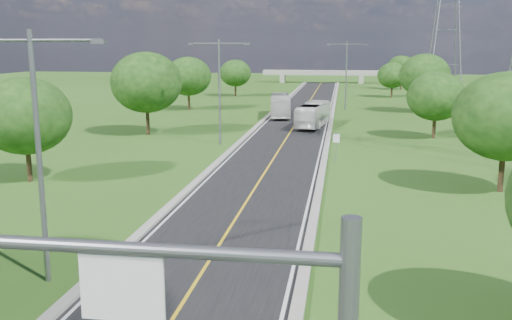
{
  "coord_description": "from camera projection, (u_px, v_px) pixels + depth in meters",
  "views": [
    {
      "loc": [
        5.64,
        -8.24,
        9.4
      ],
      "look_at": [
        0.84,
        23.22,
        3.0
      ],
      "focal_mm": 40.0,
      "sensor_mm": 36.0,
      "label": 1
    }
  ],
  "objects": [
    {
      "name": "ground",
      "position": [
        295.0,
        125.0,
        68.82
      ],
      "size": [
        260.0,
        260.0,
        0.0
      ],
      "primitive_type": "plane",
      "color": "#2A4E15",
      "rests_on": "ground"
    },
    {
      "name": "road",
      "position": [
        299.0,
        118.0,
        74.63
      ],
      "size": [
        8.0,
        150.0,
        0.06
      ],
      "primitive_type": "cube",
      "color": "black",
      "rests_on": "ground"
    },
    {
      "name": "curb_left",
      "position": [
        267.0,
        117.0,
        75.24
      ],
      "size": [
        0.5,
        150.0,
        0.22
      ],
      "primitive_type": "cube",
      "color": "gray",
      "rests_on": "ground"
    },
    {
      "name": "curb_right",
      "position": [
        332.0,
        118.0,
        73.98
      ],
      "size": [
        0.5,
        150.0,
        0.22
      ],
      "primitive_type": "cube",
      "color": "gray",
      "rests_on": "ground"
    },
    {
      "name": "speed_limit_sign",
      "position": [
        336.0,
        143.0,
        46.4
      ],
      "size": [
        0.55,
        0.09,
        2.4
      ],
      "color": "slate",
      "rests_on": "ground"
    },
    {
      "name": "overpass",
      "position": [
        322.0,
        73.0,
        145.87
      ],
      "size": [
        30.0,
        3.0,
        3.2
      ],
      "color": "gray",
      "rests_on": "ground"
    },
    {
      "name": "streetlight_near_left",
      "position": [
        38.0,
        137.0,
        22.01
      ],
      "size": [
        5.9,
        0.25,
        10.0
      ],
      "color": "slate",
      "rests_on": "ground"
    },
    {
      "name": "streetlight_mid_left",
      "position": [
        219.0,
        83.0,
        54.0
      ],
      "size": [
        5.9,
        0.25,
        10.0
      ],
      "color": "slate",
      "rests_on": "ground"
    },
    {
      "name": "streetlight_far_right",
      "position": [
        346.0,
        69.0,
        84.2
      ],
      "size": [
        5.9,
        0.25,
        10.0
      ],
      "color": "slate",
      "rests_on": "ground"
    },
    {
      "name": "power_tower_far",
      "position": [
        447.0,
        22.0,
        115.51
      ],
      "size": [
        9.0,
        6.4,
        28.0
      ],
      "color": "slate",
      "rests_on": "ground"
    },
    {
      "name": "tree_lb",
      "position": [
        25.0,
        116.0,
        39.26
      ],
      "size": [
        6.3,
        6.3,
        7.33
      ],
      "color": "black",
      "rests_on": "ground"
    },
    {
      "name": "tree_lc",
      "position": [
        146.0,
        82.0,
        60.25
      ],
      "size": [
        7.56,
        7.56,
        8.79
      ],
      "color": "black",
      "rests_on": "ground"
    },
    {
      "name": "tree_ld",
      "position": [
        188.0,
        76.0,
        83.92
      ],
      "size": [
        6.72,
        6.72,
        7.82
      ],
      "color": "black",
      "rests_on": "ground"
    },
    {
      "name": "tree_le",
      "position": [
        235.0,
        73.0,
        106.94
      ],
      "size": [
        5.88,
        5.88,
        6.84
      ],
      "color": "black",
      "rests_on": "ground"
    },
    {
      "name": "tree_rb",
      "position": [
        506.0,
        116.0,
        36.4
      ],
      "size": [
        6.72,
        6.72,
        7.82
      ],
      "color": "black",
      "rests_on": "ground"
    },
    {
      "name": "tree_rc",
      "position": [
        436.0,
        96.0,
        57.99
      ],
      "size": [
        5.88,
        5.88,
        6.84
      ],
      "color": "black",
      "rests_on": "ground"
    },
    {
      "name": "tree_rd",
      "position": [
        425.0,
        75.0,
        80.77
      ],
      "size": [
        7.14,
        7.14,
        8.3
      ],
      "color": "black",
      "rests_on": "ground"
    },
    {
      "name": "tree_re",
      "position": [
        392.0,
        75.0,
        104.64
      ],
      "size": [
        5.46,
        5.46,
        6.35
      ],
      "color": "black",
      "rests_on": "ground"
    },
    {
      "name": "tree_rf",
      "position": [
        402.0,
        68.0,
        123.39
      ],
      "size": [
        6.3,
        6.3,
        7.33
      ],
      "color": "black",
      "rests_on": "ground"
    },
    {
      "name": "bus_outbound",
      "position": [
        313.0,
        115.0,
        66.66
      ],
      "size": [
        3.81,
        10.41,
        2.83
      ],
      "primitive_type": "imported",
      "rotation": [
        0.0,
        0.0,
        3.0
      ],
      "color": "white",
      "rests_on": "road"
    },
    {
      "name": "bus_inbound",
      "position": [
        280.0,
        106.0,
        76.18
      ],
      "size": [
        3.71,
        10.81,
        2.95
      ],
      "primitive_type": "imported",
      "rotation": [
        0.0,
        0.0,
        0.12
      ],
      "color": "silver",
      "rests_on": "road"
    }
  ]
}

